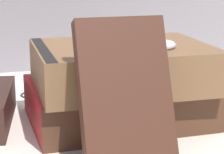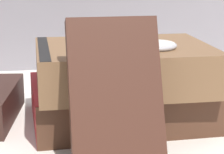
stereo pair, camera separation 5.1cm
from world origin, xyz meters
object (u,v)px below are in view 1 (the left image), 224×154
object	(u,v)px
book_leaning_front	(125,99)
reading_glasses	(49,92)
book_flat_bottom	(114,102)
book_flat_top	(120,66)
pocket_watch	(153,45)

from	to	relation	value
book_leaning_front	reading_glasses	world-z (taller)	book_leaning_front
book_flat_bottom	reading_glasses	distance (m)	0.16
book_flat_bottom	book_leaning_front	xyz separation A→B (m)	(-0.02, -0.13, 0.04)
book_flat_top	book_flat_bottom	bearing A→B (deg)	99.42
book_flat_top	reading_glasses	size ratio (longest dim) A/B	2.13
pocket_watch	reading_glasses	size ratio (longest dim) A/B	0.59
book_flat_top	pocket_watch	xyz separation A→B (m)	(0.03, -0.02, 0.03)
book_leaning_front	pocket_watch	xyz separation A→B (m)	(0.06, 0.09, 0.03)
book_flat_top	book_leaning_front	xyz separation A→B (m)	(-0.03, -0.11, -0.01)
pocket_watch	reading_glasses	bearing A→B (deg)	118.69
book_flat_top	book_leaning_front	size ratio (longest dim) A/B	1.41
book_flat_top	reading_glasses	world-z (taller)	book_flat_top
book_flat_bottom	book_leaning_front	bearing A→B (deg)	-102.46
book_leaning_front	reading_glasses	xyz separation A→B (m)	(-0.04, 0.28, -0.07)
book_leaning_front	book_flat_top	bearing A→B (deg)	76.53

